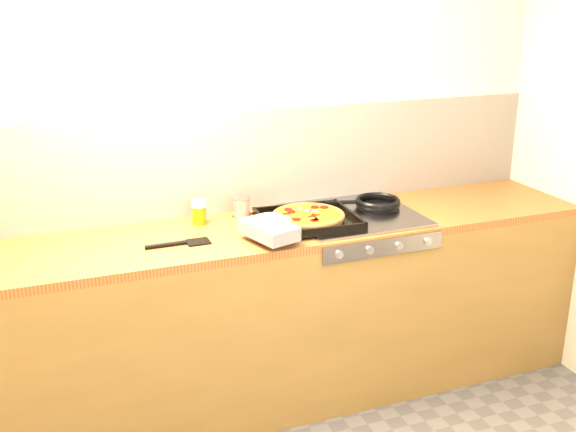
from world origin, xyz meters
name	(u,v)px	position (x,y,z in m)	size (l,w,h in m)	color
room_shell	(246,161)	(0.00, 1.39, 1.15)	(3.20, 3.20, 3.20)	white
counter_run	(267,315)	(0.00, 1.10, 0.45)	(3.20, 0.62, 0.90)	olive
stovetop	(354,215)	(0.45, 1.10, 0.91)	(0.60, 0.56, 0.02)	gray
pizza_on_tray	(297,220)	(0.12, 1.02, 0.95)	(0.59, 0.49, 0.07)	black
frying_pan	(377,203)	(0.60, 1.15, 0.94)	(0.40, 0.28, 0.04)	black
tomato_can	(242,209)	(-0.07, 1.25, 0.95)	(0.09, 0.09, 0.11)	#A11D0C
juice_glass	(199,212)	(-0.28, 1.26, 0.96)	(0.09, 0.09, 0.12)	#CC6F0C
wooden_spoon	(265,210)	(0.07, 1.32, 0.91)	(0.30, 0.05, 0.02)	#AB8D48
black_spatula	(179,243)	(-0.43, 1.02, 0.91)	(0.28, 0.09, 0.02)	black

